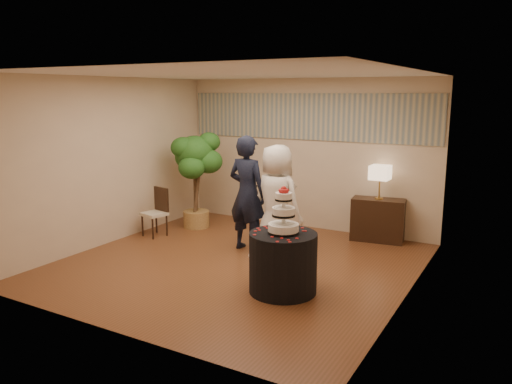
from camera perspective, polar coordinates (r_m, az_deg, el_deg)
The scene contains 15 objects.
floor at distance 7.60m, azimuth -2.17°, elevation -8.23°, with size 5.00×5.00×0.00m, color brown.
ceiling at distance 7.16m, azimuth -2.34°, elevation 13.37°, with size 5.00×5.00×0.00m, color white.
wall_back at distance 9.45m, azimuth 5.78°, elevation 4.32°, with size 5.00×0.06×2.80m, color beige.
wall_front at distance 5.33m, azimuth -16.54°, elevation -1.54°, with size 5.00×0.06×2.80m, color beige.
wall_left at distance 8.81m, azimuth -16.23°, elevation 3.43°, with size 0.06×5.00×2.80m, color beige.
wall_right at distance 6.32m, azimuth 17.41°, elevation 0.38°, with size 0.06×5.00×2.80m, color beige.
mural_border at distance 9.37m, azimuth 5.81°, elevation 8.56°, with size 4.90×0.02×0.85m, color gray.
groom at distance 8.04m, azimuth -0.99°, elevation -0.18°, with size 0.69×0.45×1.88m, color black.
bride at distance 7.76m, azimuth 2.37°, elevation -1.05°, with size 0.89×0.89×1.77m, color white.
cake_table at distance 6.48m, azimuth 3.10°, elevation -8.07°, with size 0.87×0.87×0.79m, color black.
wedding_cake at distance 6.28m, azimuth 3.17°, elevation -2.05°, with size 0.40×0.40×0.61m, color white, non-canonical shape.
console at distance 8.91m, azimuth 13.75°, elevation -3.11°, with size 0.89×0.40×0.74m, color black.
table_lamp at distance 8.77m, azimuth 13.95°, elevation 1.08°, with size 0.32×0.32×0.58m, color #D2B18A, non-canonical shape.
ficus_tree at distance 9.48m, azimuth -6.94°, elevation 1.42°, with size 0.88×0.88×1.85m, color #255C1D, non-canonical shape.
side_chair at distance 9.11m, azimuth -11.57°, elevation -2.31°, with size 0.40×0.42×0.87m, color black, non-canonical shape.
Camera 1 is at (3.78, -6.08, 2.54)m, focal length 35.00 mm.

